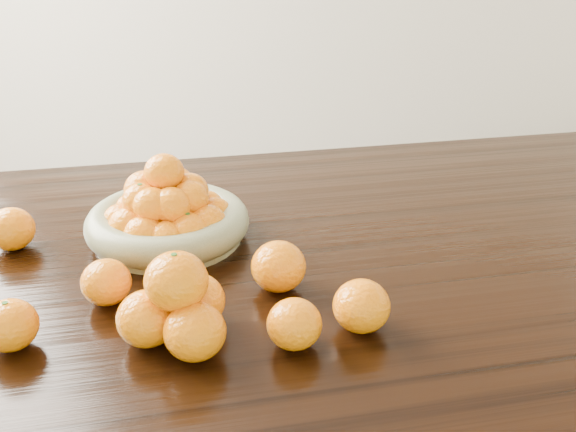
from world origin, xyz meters
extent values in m
cube|color=black|center=(0.00, 0.00, 0.73)|extent=(2.00, 1.00, 0.04)
cylinder|color=gray|center=(-0.20, 0.10, 0.76)|extent=(0.26, 0.26, 0.01)
torus|color=gray|center=(-0.20, 0.10, 0.78)|extent=(0.28, 0.28, 0.05)
ellipsoid|color=orange|center=(-0.12, 0.09, 0.79)|extent=(0.06, 0.06, 0.06)
ellipsoid|color=orange|center=(-0.13, 0.12, 0.79)|extent=(0.06, 0.06, 0.06)
ellipsoid|color=orange|center=(-0.17, 0.16, 0.79)|extent=(0.06, 0.06, 0.06)
ellipsoid|color=orange|center=(-0.19, 0.18, 0.79)|extent=(0.07, 0.07, 0.06)
ellipsoid|color=orange|center=(-0.24, 0.17, 0.79)|extent=(0.06, 0.06, 0.06)
ellipsoid|color=orange|center=(-0.26, 0.14, 0.79)|extent=(0.07, 0.07, 0.06)
ellipsoid|color=orange|center=(-0.28, 0.10, 0.79)|extent=(0.06, 0.06, 0.06)
ellipsoid|color=orange|center=(-0.27, 0.06, 0.80)|extent=(0.07, 0.07, 0.07)
ellipsoid|color=orange|center=(-0.24, 0.03, 0.79)|extent=(0.07, 0.07, 0.06)
ellipsoid|color=orange|center=(-0.21, 0.02, 0.79)|extent=(0.06, 0.06, 0.06)
ellipsoid|color=orange|center=(-0.17, 0.03, 0.79)|extent=(0.07, 0.07, 0.06)
ellipsoid|color=orange|center=(-0.14, 0.05, 0.80)|extent=(0.07, 0.07, 0.07)
ellipsoid|color=orange|center=(-0.20, 0.09, 0.79)|extent=(0.07, 0.07, 0.06)
ellipsoid|color=orange|center=(-0.16, 0.10, 0.83)|extent=(0.07, 0.07, 0.06)
ellipsoid|color=orange|center=(-0.18, 0.14, 0.84)|extent=(0.06, 0.06, 0.06)
ellipsoid|color=orange|center=(-0.22, 0.14, 0.84)|extent=(0.06, 0.06, 0.06)
ellipsoid|color=orange|center=(-0.24, 0.12, 0.84)|extent=(0.07, 0.07, 0.07)
ellipsoid|color=orange|center=(-0.24, 0.08, 0.83)|extent=(0.07, 0.07, 0.06)
ellipsoid|color=orange|center=(-0.23, 0.06, 0.83)|extent=(0.06, 0.06, 0.06)
ellipsoid|color=orange|center=(-0.20, 0.05, 0.83)|extent=(0.07, 0.07, 0.06)
ellipsoid|color=orange|center=(-0.16, 0.07, 0.83)|extent=(0.06, 0.06, 0.06)
ellipsoid|color=orange|center=(-0.20, 0.10, 0.87)|extent=(0.07, 0.07, 0.06)
ellipsoid|color=orange|center=(-0.18, -0.25, 0.79)|extent=(0.08, 0.08, 0.08)
ellipsoid|color=orange|center=(-0.18, -0.17, 0.79)|extent=(0.08, 0.08, 0.08)
ellipsoid|color=orange|center=(-0.24, -0.20, 0.79)|extent=(0.08, 0.08, 0.08)
ellipsoid|color=orange|center=(-0.20, -0.21, 0.84)|extent=(0.08, 0.08, 0.08)
ellipsoid|color=orange|center=(-0.42, -0.18, 0.78)|extent=(0.07, 0.07, 0.07)
ellipsoid|color=orange|center=(-0.05, -0.25, 0.78)|extent=(0.07, 0.07, 0.07)
ellipsoid|color=orange|center=(0.05, -0.23, 0.79)|extent=(0.08, 0.08, 0.07)
ellipsoid|color=orange|center=(-0.47, 0.11, 0.79)|extent=(0.08, 0.08, 0.07)
ellipsoid|color=orange|center=(-0.05, -0.11, 0.79)|extent=(0.08, 0.08, 0.08)
ellipsoid|color=orange|center=(-0.30, -0.09, 0.78)|extent=(0.07, 0.07, 0.07)
camera|label=1|loc=(-0.20, -0.93, 1.27)|focal=40.00mm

